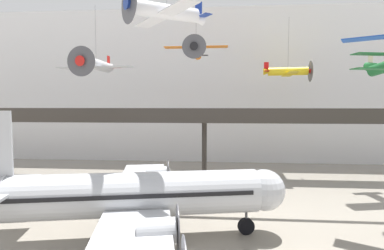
{
  "coord_description": "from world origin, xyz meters",
  "views": [
    {
      "loc": [
        1.72,
        -17.76,
        10.29
      ],
      "look_at": [
        -0.46,
        8.77,
        8.38
      ],
      "focal_mm": 28.0,
      "sensor_mm": 36.0,
      "label": 1
    }
  ],
  "objects_px": {
    "suspended_plane_orange_highwing": "(196,51)",
    "airliner_silver_main": "(127,195)",
    "suspended_plane_yellow_lowwing": "(288,72)",
    "suspended_plane_white_twin": "(167,12)",
    "suspended_plane_silver_racer": "(96,65)"
  },
  "relations": [
    {
      "from": "airliner_silver_main",
      "to": "suspended_plane_white_twin",
      "type": "xyz_separation_m",
      "value": [
        2.13,
        5.51,
        14.91
      ]
    },
    {
      "from": "suspended_plane_yellow_lowwing",
      "to": "suspended_plane_silver_racer",
      "type": "height_order",
      "value": "suspended_plane_silver_racer"
    },
    {
      "from": "airliner_silver_main",
      "to": "suspended_plane_yellow_lowwing",
      "type": "distance_m",
      "value": 31.02
    },
    {
      "from": "suspended_plane_white_twin",
      "to": "suspended_plane_yellow_lowwing",
      "type": "xyz_separation_m",
      "value": [
        14.72,
        17.88,
        -3.46
      ]
    },
    {
      "from": "suspended_plane_white_twin",
      "to": "suspended_plane_silver_racer",
      "type": "xyz_separation_m",
      "value": [
        -10.91,
        10.68,
        -3.11
      ]
    },
    {
      "from": "suspended_plane_white_twin",
      "to": "suspended_plane_silver_racer",
      "type": "relative_size",
      "value": 0.84
    },
    {
      "from": "suspended_plane_orange_highwing",
      "to": "suspended_plane_yellow_lowwing",
      "type": "height_order",
      "value": "suspended_plane_orange_highwing"
    },
    {
      "from": "suspended_plane_orange_highwing",
      "to": "suspended_plane_silver_racer",
      "type": "distance_m",
      "value": 13.28
    },
    {
      "from": "suspended_plane_white_twin",
      "to": "suspended_plane_silver_racer",
      "type": "bearing_deg",
      "value": -82.31
    },
    {
      "from": "suspended_plane_silver_racer",
      "to": "suspended_plane_yellow_lowwing",
      "type": "bearing_deg",
      "value": 110.61
    },
    {
      "from": "airliner_silver_main",
      "to": "suspended_plane_white_twin",
      "type": "bearing_deg",
      "value": 57.43
    },
    {
      "from": "airliner_silver_main",
      "to": "suspended_plane_white_twin",
      "type": "relative_size",
      "value": 3.38
    },
    {
      "from": "suspended_plane_orange_highwing",
      "to": "airliner_silver_main",
      "type": "bearing_deg",
      "value": -10.01
    },
    {
      "from": "suspended_plane_orange_highwing",
      "to": "suspended_plane_silver_racer",
      "type": "xyz_separation_m",
      "value": [
        -12.53,
        -3.86,
        -2.16
      ]
    },
    {
      "from": "suspended_plane_orange_highwing",
      "to": "suspended_plane_yellow_lowwing",
      "type": "relative_size",
      "value": 0.93
    }
  ]
}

